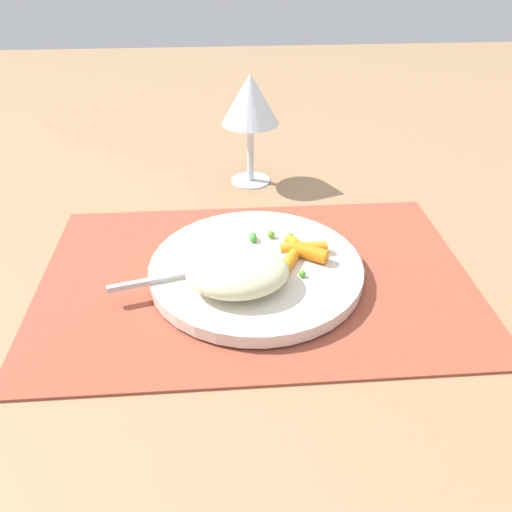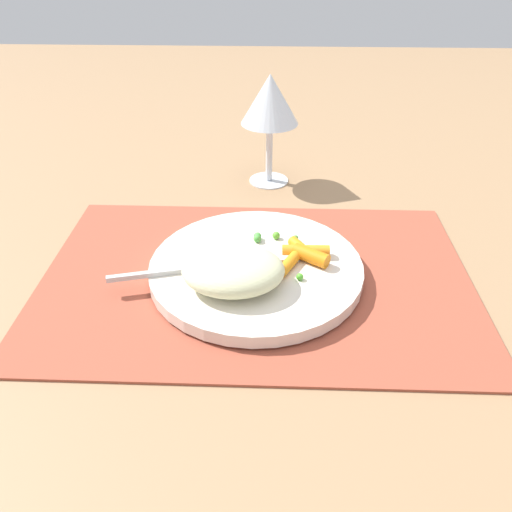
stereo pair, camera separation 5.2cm
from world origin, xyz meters
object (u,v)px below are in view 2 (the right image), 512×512
Objects in this scene: wine_glass at (270,102)px; rice_mound at (233,270)px; plate at (256,269)px; fork at (224,265)px; carrot_portion at (295,255)px.

rice_mound is at bearing -96.45° from wine_glass.
plate is at bearing -92.42° from wine_glass.
fork is (-0.03, -0.01, 0.01)m from plate.
wine_glass reaches higher than rice_mound.
fork is (-0.08, -0.02, -0.00)m from carrot_portion.
fork reaches higher than plate.
carrot_portion is at bearing 35.13° from rice_mound.
fork is 0.28m from wine_glass.
plate is at bearing -170.76° from carrot_portion.
plate is 1.16× the size of fork.
plate is 2.32× the size of carrot_portion.
carrot_portion is 0.64× the size of wine_glass.
plate is at bearing 14.11° from fork.
carrot_portion is (0.04, 0.01, 0.01)m from plate.
fork is at bearing -99.85° from wine_glass.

